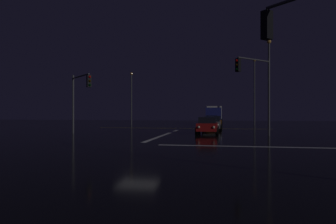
% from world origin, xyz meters
% --- Properties ---
extents(ground, '(120.00, 120.00, 0.10)m').
position_xyz_m(ground, '(0.00, 0.00, -0.05)').
color(ground, black).
extents(stop_line_north, '(0.35, 14.85, 0.01)m').
position_xyz_m(stop_line_north, '(0.00, 8.65, 0.00)').
color(stop_line_north, white).
rests_on(stop_line_north, ground).
extents(centre_line_ns, '(22.00, 0.15, 0.01)m').
position_xyz_m(centre_line_ns, '(0.00, 20.25, 0.00)').
color(centre_line_ns, yellow).
rests_on(centre_line_ns, ground).
extents(crosswalk_bar_east, '(14.85, 0.40, 0.01)m').
position_xyz_m(crosswalk_bar_east, '(8.75, 0.00, 0.00)').
color(crosswalk_bar_east, white).
rests_on(crosswalk_bar_east, ground).
extents(sedan_red, '(2.02, 4.33, 1.57)m').
position_xyz_m(sedan_red, '(3.73, 10.67, 0.80)').
color(sedan_red, maroon).
rests_on(sedan_red, ground).
extents(sedan_gray, '(2.02, 4.33, 1.57)m').
position_xyz_m(sedan_gray, '(3.94, 16.31, 0.80)').
color(sedan_gray, slate).
rests_on(sedan_gray, ground).
extents(sedan_orange, '(2.02, 4.33, 1.57)m').
position_xyz_m(sedan_orange, '(3.96, 22.02, 0.80)').
color(sedan_orange, '#C66014').
rests_on(sedan_orange, ground).
extents(sedan_black, '(2.02, 4.33, 1.57)m').
position_xyz_m(sedan_black, '(3.41, 27.96, 0.80)').
color(sedan_black, black).
rests_on(sedan_black, ground).
extents(box_truck, '(2.68, 8.28, 3.08)m').
position_xyz_m(box_truck, '(3.54, 34.66, 1.71)').
color(box_truck, navy).
rests_on(box_truck, ground).
extents(traffic_signal_nw, '(3.32, 3.32, 5.60)m').
position_xyz_m(traffic_signal_nw, '(-7.70, 7.70, 3.89)').
color(traffic_signal_nw, '#4C4C51').
rests_on(traffic_signal_nw, ground).
extents(traffic_signal_ne, '(3.01, 3.01, 6.66)m').
position_xyz_m(traffic_signal_ne, '(7.94, 7.94, 4.56)').
color(traffic_signal_ne, '#4C4C51').
rests_on(traffic_signal_ne, ground).
extents(traffic_signal_se, '(2.51, 2.51, 6.13)m').
position_xyz_m(traffic_signal_se, '(8.11, -8.11, 4.17)').
color(traffic_signal_se, '#4C4C51').
rests_on(traffic_signal_se, ground).
extents(streetlamp_left_far, '(0.44, 0.44, 8.58)m').
position_xyz_m(streetlamp_left_far, '(-9.75, 30.25, 4.97)').
color(streetlamp_left_far, '#424247').
rests_on(streetlamp_left_far, ground).
extents(streetlamp_right_near, '(0.44, 0.44, 9.44)m').
position_xyz_m(streetlamp_right_near, '(9.75, 14.25, 5.42)').
color(streetlamp_right_near, '#424247').
rests_on(streetlamp_right_near, ground).
extents(streetlamp_right_far, '(0.44, 0.44, 10.21)m').
position_xyz_m(streetlamp_right_far, '(9.75, 30.25, 5.81)').
color(streetlamp_right_far, '#424247').
rests_on(streetlamp_right_far, ground).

